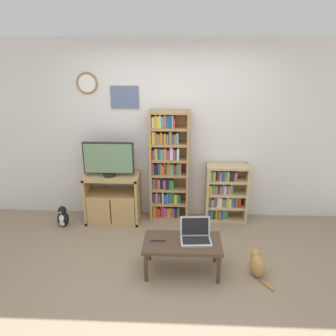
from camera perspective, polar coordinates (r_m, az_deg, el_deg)
name	(u,v)px	position (r m, az deg, el deg)	size (l,w,h in m)	color
ground_plane	(165,284)	(3.80, -0.50, -19.59)	(18.00, 18.00, 0.00)	gray
wall_back	(171,132)	(4.79, 0.45, 6.36)	(5.65, 0.09, 2.60)	silver
tv_stand	(113,198)	(4.92, -9.57, -5.22)	(0.78, 0.45, 0.71)	tan
television	(109,159)	(4.70, -10.31, 1.52)	(0.72, 0.18, 0.50)	black
bookshelf_tall	(168,167)	(4.78, -0.07, 0.10)	(0.57, 0.25, 1.64)	tan
bookshelf_short	(224,193)	(4.94, 9.75, -4.28)	(0.61, 0.29, 0.86)	tan
coffee_table	(182,245)	(3.80, 2.51, -13.26)	(0.88, 0.48, 0.39)	#4C3828
laptop	(196,235)	(3.78, 4.82, -11.52)	(0.36, 0.29, 0.25)	#B7BABC
remote_near_laptop	(158,240)	(3.78, -1.72, -12.39)	(0.16, 0.05, 0.02)	#38383A
cat	(257,264)	(3.99, 15.17, -15.83)	(0.24, 0.42, 0.30)	#B78447
penguin_figurine	(63,217)	(5.02, -17.85, -8.18)	(0.17, 0.15, 0.31)	black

